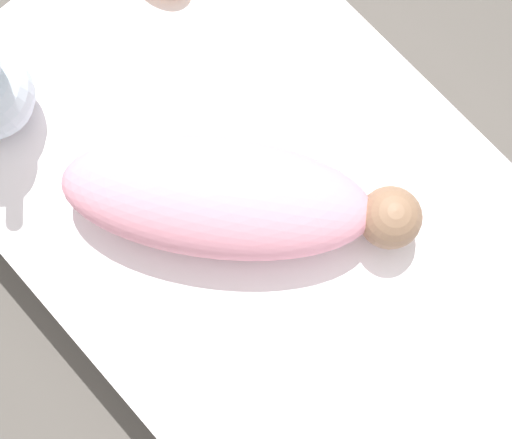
# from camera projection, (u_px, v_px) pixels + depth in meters

# --- Properties ---
(ground_plane) EXTENTS (12.00, 12.00, 0.00)m
(ground_plane) POSITION_uv_depth(u_px,v_px,m) (288.00, 262.00, 1.44)
(ground_plane) COLOR #514C47
(bed_mattress) EXTENTS (1.38, 0.77, 0.21)m
(bed_mattress) POSITION_uv_depth(u_px,v_px,m) (291.00, 254.00, 1.33)
(bed_mattress) COLOR white
(bed_mattress) RESTS_ON ground_plane
(swaddled_baby) EXTENTS (0.53, 0.50, 0.14)m
(swaddled_baby) POSITION_uv_depth(u_px,v_px,m) (229.00, 199.00, 1.18)
(swaddled_baby) COLOR pink
(swaddled_baby) RESTS_ON bed_mattress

